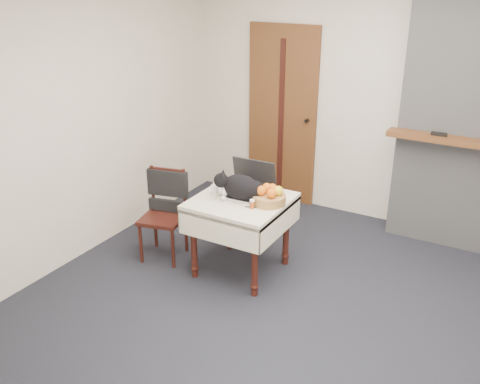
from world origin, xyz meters
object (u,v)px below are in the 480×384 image
at_px(fruit_basket, 269,196).
at_px(door, 282,116).
at_px(chair, 166,201).
at_px(laptop, 249,187).
at_px(cream_jar, 215,189).
at_px(cat, 242,188).
at_px(side_table, 241,211).
at_px(pill_bottle, 252,204).

bearing_deg(fruit_basket, door, 112.30).
bearing_deg(fruit_basket, chair, -174.13).
xyz_separation_m(laptop, cream_jar, (-0.27, -0.13, -0.04)).
relative_size(cat, cream_jar, 6.96).
height_order(side_table, laptop, laptop).
distance_m(pill_bottle, fruit_basket, 0.18).
relative_size(door, laptop, 4.79).
bearing_deg(pill_bottle, chair, 176.44).
xyz_separation_m(side_table, pill_bottle, (0.18, -0.12, 0.15)).
distance_m(door, cream_jar, 1.70).
bearing_deg(cat, pill_bottle, -55.64).
height_order(cat, pill_bottle, cat).
bearing_deg(chair, door, 65.32).
xyz_separation_m(cream_jar, chair, (-0.51, -0.06, -0.20)).
bearing_deg(door, cream_jar, -84.68).
relative_size(side_table, laptop, 1.87).
bearing_deg(side_table, door, 104.05).
bearing_deg(door, fruit_basket, -67.70).
bearing_deg(cream_jar, side_table, 0.67).
xyz_separation_m(side_table, cat, (0.02, -0.01, 0.22)).
xyz_separation_m(laptop, cat, (0.00, -0.13, 0.03)).
bearing_deg(cat, side_table, 140.89).
distance_m(side_table, pill_bottle, 0.27).
xyz_separation_m(door, pill_bottle, (0.59, -1.79, -0.26)).
bearing_deg(chair, cat, -8.95).
distance_m(door, laptop, 1.62).
bearing_deg(chair, pill_bottle, -16.81).
height_order(side_table, cat, cat).
bearing_deg(laptop, side_table, -97.84).
relative_size(pill_bottle, chair, 0.09).
bearing_deg(pill_bottle, fruit_basket, 65.47).
relative_size(fruit_basket, chair, 0.33).
distance_m(cat, fruit_basket, 0.24).
xyz_separation_m(door, cream_jar, (0.16, -1.67, -0.26)).
distance_m(laptop, cat, 0.14).
distance_m(side_table, cream_jar, 0.30).
relative_size(door, cat, 3.70).
height_order(door, cat, door).
height_order(fruit_basket, chair, fruit_basket).
height_order(laptop, fruit_basket, laptop).
height_order(laptop, cat, laptop).
xyz_separation_m(side_table, fruit_basket, (0.25, 0.04, 0.18)).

